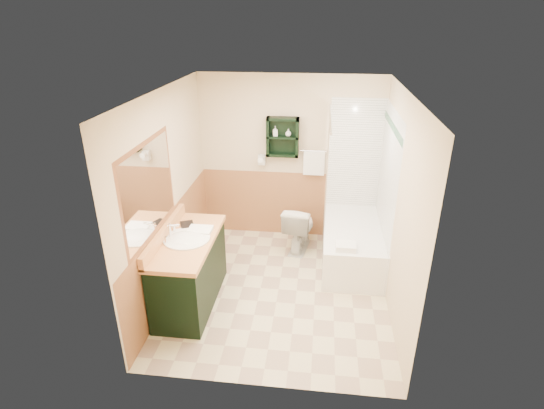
# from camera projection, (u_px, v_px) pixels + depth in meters

# --- Properties ---
(floor) EXTENTS (3.00, 3.00, 0.00)m
(floor) POSITION_uv_depth(u_px,v_px,m) (279.00, 289.00, 5.26)
(floor) COLOR beige
(floor) RESTS_ON ground
(back_wall) EXTENTS (2.60, 0.04, 2.40)m
(back_wall) POSITION_uv_depth(u_px,v_px,m) (290.00, 159.00, 6.13)
(back_wall) COLOR #FAE7C3
(back_wall) RESTS_ON ground
(left_wall) EXTENTS (0.04, 3.00, 2.40)m
(left_wall) POSITION_uv_depth(u_px,v_px,m) (166.00, 196.00, 4.90)
(left_wall) COLOR #FAE7C3
(left_wall) RESTS_ON ground
(right_wall) EXTENTS (0.04, 3.00, 2.40)m
(right_wall) POSITION_uv_depth(u_px,v_px,m) (400.00, 207.00, 4.62)
(right_wall) COLOR #FAE7C3
(right_wall) RESTS_ON ground
(ceiling) EXTENTS (2.60, 3.00, 0.04)m
(ceiling) POSITION_uv_depth(u_px,v_px,m) (280.00, 90.00, 4.26)
(ceiling) COLOR white
(ceiling) RESTS_ON back_wall
(wainscot_left) EXTENTS (2.98, 2.98, 1.00)m
(wainscot_left) POSITION_uv_depth(u_px,v_px,m) (175.00, 248.00, 5.19)
(wainscot_left) COLOR tan
(wainscot_left) RESTS_ON left_wall
(wainscot_back) EXTENTS (2.58, 2.58, 1.00)m
(wainscot_back) POSITION_uv_depth(u_px,v_px,m) (289.00, 204.00, 6.39)
(wainscot_back) COLOR tan
(wainscot_back) RESTS_ON back_wall
(mirror_frame) EXTENTS (1.30, 1.30, 1.00)m
(mirror_frame) POSITION_uv_depth(u_px,v_px,m) (149.00, 190.00, 4.28)
(mirror_frame) COLOR brown
(mirror_frame) RESTS_ON left_wall
(mirror_glass) EXTENTS (1.20, 1.20, 0.90)m
(mirror_glass) POSITION_uv_depth(u_px,v_px,m) (149.00, 190.00, 4.27)
(mirror_glass) COLOR white
(mirror_glass) RESTS_ON left_wall
(tile_right) EXTENTS (1.50, 1.50, 2.10)m
(tile_right) POSITION_uv_depth(u_px,v_px,m) (386.00, 193.00, 5.36)
(tile_right) COLOR white
(tile_right) RESTS_ON right_wall
(tile_back) EXTENTS (0.95, 0.95, 2.10)m
(tile_back) POSITION_uv_depth(u_px,v_px,m) (361.00, 172.00, 6.04)
(tile_back) COLOR white
(tile_back) RESTS_ON back_wall
(tile_accent) EXTENTS (1.50, 1.50, 0.10)m
(tile_accent) POSITION_uv_depth(u_px,v_px,m) (393.00, 127.00, 5.01)
(tile_accent) COLOR #164E2F
(tile_accent) RESTS_ON right_wall
(wall_shelf) EXTENTS (0.45, 0.15, 0.55)m
(wall_shelf) POSITION_uv_depth(u_px,v_px,m) (283.00, 137.00, 5.90)
(wall_shelf) COLOR black
(wall_shelf) RESTS_ON back_wall
(hair_dryer) EXTENTS (0.10, 0.24, 0.18)m
(hair_dryer) POSITION_uv_depth(u_px,v_px,m) (262.00, 160.00, 6.10)
(hair_dryer) COLOR white
(hair_dryer) RESTS_ON back_wall
(towel_bar) EXTENTS (0.40, 0.06, 0.40)m
(towel_bar) POSITION_uv_depth(u_px,v_px,m) (315.00, 151.00, 5.97)
(towel_bar) COLOR white
(towel_bar) RESTS_ON back_wall
(curtain_rod) EXTENTS (0.03, 1.60, 0.03)m
(curtain_rod) POSITION_uv_depth(u_px,v_px,m) (330.00, 117.00, 5.05)
(curtain_rod) COLOR silver
(curtain_rod) RESTS_ON back_wall
(shower_curtain) EXTENTS (1.05, 1.05, 1.70)m
(shower_curtain) POSITION_uv_depth(u_px,v_px,m) (327.00, 178.00, 5.56)
(shower_curtain) COLOR beige
(shower_curtain) RESTS_ON curtain_rod
(vanity) EXTENTS (0.59, 1.32, 0.84)m
(vanity) POSITION_uv_depth(u_px,v_px,m) (190.00, 271.00, 4.88)
(vanity) COLOR black
(vanity) RESTS_ON ground
(bathtub) EXTENTS (0.79, 1.50, 0.53)m
(bathtub) POSITION_uv_depth(u_px,v_px,m) (352.00, 245.00, 5.74)
(bathtub) COLOR white
(bathtub) RESTS_ON ground
(toilet) EXTENTS (0.50, 0.74, 0.67)m
(toilet) POSITION_uv_depth(u_px,v_px,m) (299.00, 227.00, 6.04)
(toilet) COLOR white
(toilet) RESTS_ON ground
(counter_towel) EXTENTS (0.27, 0.21, 0.04)m
(counter_towel) POSITION_uv_depth(u_px,v_px,m) (200.00, 230.00, 4.86)
(counter_towel) COLOR white
(counter_towel) RESTS_ON vanity
(vanity_book) EXTENTS (0.15, 0.08, 0.20)m
(vanity_book) POSITION_uv_depth(u_px,v_px,m) (180.00, 219.00, 4.95)
(vanity_book) COLOR black
(vanity_book) RESTS_ON vanity
(tub_towel) EXTENTS (0.24, 0.20, 0.07)m
(tub_towel) POSITION_uv_depth(u_px,v_px,m) (346.00, 246.00, 5.10)
(tub_towel) COLOR white
(tub_towel) RESTS_ON bathtub
(soap_bottle_a) EXTENTS (0.09, 0.15, 0.06)m
(soap_bottle_a) POSITION_uv_depth(u_px,v_px,m) (275.00, 134.00, 5.88)
(soap_bottle_a) COLOR white
(soap_bottle_a) RESTS_ON wall_shelf
(soap_bottle_b) EXTENTS (0.08, 0.11, 0.08)m
(soap_bottle_b) POSITION_uv_depth(u_px,v_px,m) (288.00, 133.00, 5.86)
(soap_bottle_b) COLOR white
(soap_bottle_b) RESTS_ON wall_shelf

